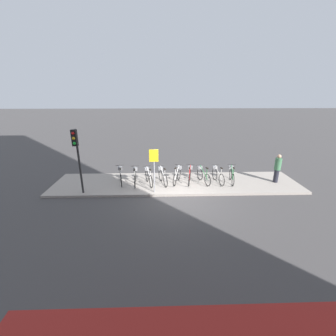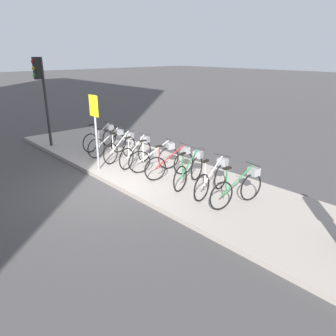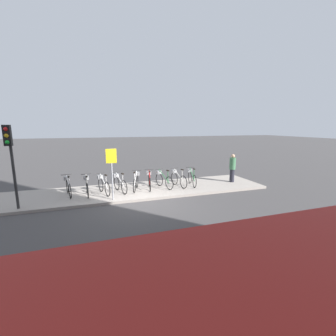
% 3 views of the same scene
% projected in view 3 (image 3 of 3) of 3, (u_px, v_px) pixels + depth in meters
% --- Properties ---
extents(ground_plane, '(120.00, 120.00, 0.00)m').
position_uv_depth(ground_plane, '(142.00, 202.00, 9.89)').
color(ground_plane, '#423F3F').
extents(sidewalk, '(13.52, 3.10, 0.12)m').
position_uv_depth(sidewalk, '(135.00, 191.00, 11.33)').
color(sidewalk, '#9E9389').
rests_on(sidewalk, ground_plane).
extents(parked_bicycle_0, '(0.52, 1.57, 0.99)m').
position_uv_depth(parked_bicycle_0, '(68.00, 186.00, 10.30)').
color(parked_bicycle_0, black).
rests_on(parked_bicycle_0, sidewalk).
extents(parked_bicycle_1, '(0.46, 1.60, 0.99)m').
position_uv_depth(parked_bicycle_1, '(87.00, 186.00, 10.39)').
color(parked_bicycle_1, black).
rests_on(parked_bicycle_1, sidewalk).
extents(parked_bicycle_2, '(0.60, 1.55, 0.99)m').
position_uv_depth(parked_bicycle_2, '(103.00, 184.00, 10.62)').
color(parked_bicycle_2, black).
rests_on(parked_bicycle_2, sidewalk).
extents(parked_bicycle_3, '(0.60, 1.55, 0.99)m').
position_uv_depth(parked_bicycle_3, '(119.00, 183.00, 10.92)').
color(parked_bicycle_3, black).
rests_on(parked_bicycle_3, sidewalk).
extents(parked_bicycle_4, '(0.64, 1.53, 0.99)m').
position_uv_depth(parked_bicycle_4, '(136.00, 181.00, 11.27)').
color(parked_bicycle_4, black).
rests_on(parked_bicycle_4, sidewalk).
extents(parked_bicycle_5, '(0.48, 1.58, 0.99)m').
position_uv_depth(parked_bicycle_5, '(149.00, 180.00, 11.47)').
color(parked_bicycle_5, black).
rests_on(parked_bicycle_5, sidewalk).
extents(parked_bicycle_6, '(0.60, 1.55, 0.99)m').
position_uv_depth(parked_bicycle_6, '(163.00, 179.00, 11.68)').
color(parked_bicycle_6, black).
rests_on(parked_bicycle_6, sidewalk).
extents(parked_bicycle_7, '(0.48, 1.58, 0.99)m').
position_uv_depth(parked_bicycle_7, '(178.00, 178.00, 11.92)').
color(parked_bicycle_7, black).
rests_on(parked_bicycle_7, sidewalk).
extents(parked_bicycle_8, '(0.46, 1.59, 0.99)m').
position_uv_depth(parked_bicycle_8, '(192.00, 177.00, 12.15)').
color(parked_bicycle_8, black).
rests_on(parked_bicycle_8, sidewalk).
extents(pedestrian, '(0.34, 0.34, 1.60)m').
position_uv_depth(pedestrian, '(232.00, 167.00, 12.76)').
color(pedestrian, '#23232D').
rests_on(pedestrian, sidewalk).
extents(traffic_light, '(0.24, 0.40, 3.20)m').
position_uv_depth(traffic_light, '(10.00, 150.00, 8.19)').
color(traffic_light, '#2D2D2D').
rests_on(traffic_light, sidewalk).
extents(sign_post, '(0.44, 0.07, 2.22)m').
position_uv_depth(sign_post, '(112.00, 165.00, 9.49)').
color(sign_post, '#99999E').
rests_on(sign_post, sidewalk).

